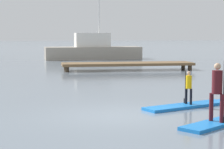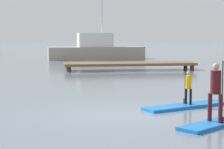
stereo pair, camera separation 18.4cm
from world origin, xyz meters
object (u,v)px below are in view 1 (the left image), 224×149
at_px(paddleboard_far, 222,122).
at_px(motor_boat_small_navy, 93,50).
at_px(paddler_child_solo, 189,86).
at_px(paddleboard_near, 188,106).
at_px(paddler_adult, 217,88).

xyz_separation_m(paddleboard_far, motor_boat_small_navy, (-0.37, 30.41, 0.83)).
height_order(paddler_child_solo, paddleboard_far, paddler_child_solo).
bearing_deg(motor_boat_small_navy, paddleboard_near, -89.35).
height_order(paddleboard_near, motor_boat_small_navy, motor_boat_small_navy).
height_order(paddleboard_near, paddler_child_solo, paddler_child_solo).
distance_m(paddleboard_far, motor_boat_small_navy, 30.42).
distance_m(paddleboard_near, paddler_adult, 3.20).
xyz_separation_m(paddleboard_near, paddler_child_solo, (0.01, 0.01, 0.72)).
bearing_deg(motor_boat_small_navy, paddler_child_solo, -89.33).
xyz_separation_m(paddleboard_near, paddleboard_far, (0.06, -2.84, 0.00)).
distance_m(paddleboard_near, motor_boat_small_navy, 27.58).
height_order(paddleboard_far, paddler_adult, paddler_adult).
relative_size(paddleboard_near, paddleboard_far, 1.15).
bearing_deg(paddler_child_solo, paddler_adult, -93.77).
relative_size(paddleboard_far, paddler_adult, 1.76).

